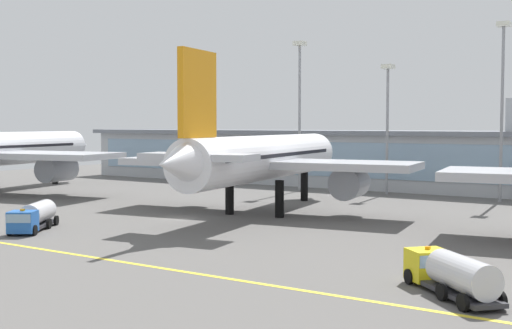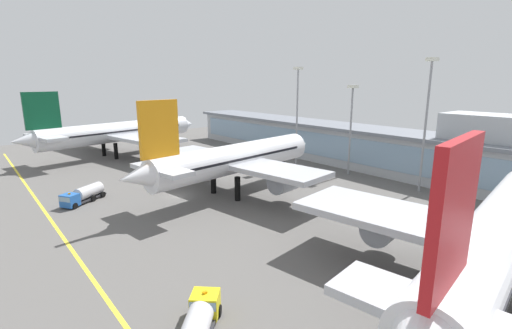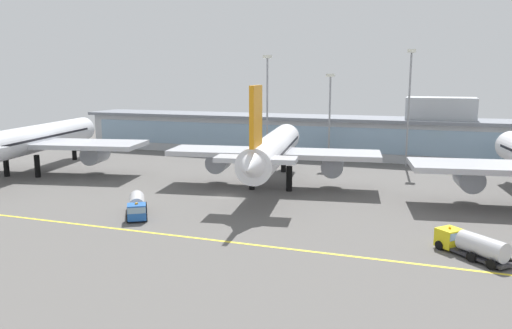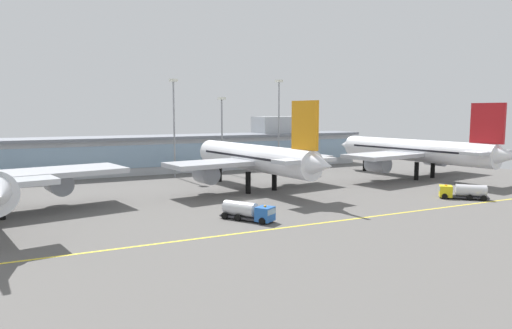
# 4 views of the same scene
# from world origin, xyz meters

# --- Properties ---
(ground_plane) EXTENTS (180.00, 180.00, 0.00)m
(ground_plane) POSITION_xyz_m (0.00, 0.00, 0.00)
(ground_plane) COLOR #5B5956
(taxiway_centreline_stripe) EXTENTS (144.00, 0.50, 0.01)m
(taxiway_centreline_stripe) POSITION_xyz_m (0.00, -22.00, 0.01)
(taxiway_centreline_stripe) COLOR yellow
(taxiway_centreline_stripe) RESTS_ON ground
(terminal_building) EXTENTS (121.06, 14.00, 15.51)m
(terminal_building) POSITION_xyz_m (2.13, 49.55, 5.67)
(terminal_building) COLOR #ADB2B7
(terminal_building) RESTS_ON ground
(airliner_near_left) EXTENTS (49.63, 56.43, 19.38)m
(airliner_near_left) POSITION_xyz_m (-46.45, 5.02, 7.07)
(airliner_near_left) COLOR black
(airliner_near_left) RESTS_ON ground
(airliner_near_right) EXTENTS (39.98, 48.39, 19.15)m
(airliner_near_right) POSITION_xyz_m (5.90, 9.83, 7.01)
(airliner_near_right) COLOR black
(airliner_near_right) RESTS_ON ground
(fuel_tanker_truck) EXTENTS (8.28, 7.93, 2.90)m
(fuel_tanker_truck) POSITION_xyz_m (38.15, -17.53, 1.51)
(fuel_tanker_truck) COLOR black
(fuel_tanker_truck) RESTS_ON ground
(baggage_tug_near) EXTENTS (6.90, 8.94, 2.90)m
(baggage_tug_near) POSITION_xyz_m (-7.32, -15.52, 1.51)
(baggage_tug_near) COLOR black
(baggage_tug_near) RESTS_ON ground
(apron_light_mast_west) EXTENTS (1.80, 1.80, 25.44)m
(apron_light_mast_west) POSITION_xyz_m (-4.00, 36.76, 16.46)
(apron_light_mast_west) COLOR gray
(apron_light_mast_west) RESTS_ON ground
(apron_light_mast_centre) EXTENTS (1.80, 1.80, 26.34)m
(apron_light_mast_centre) POSITION_xyz_m (28.47, 39.49, 16.95)
(apron_light_mast_centre) COLOR gray
(apron_light_mast_centre) RESTS_ON ground
(apron_light_mast_east) EXTENTS (1.80, 1.80, 21.10)m
(apron_light_mast_east) POSITION_xyz_m (10.56, 39.91, 14.05)
(apron_light_mast_east) COLOR gray
(apron_light_mast_east) RESTS_ON ground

